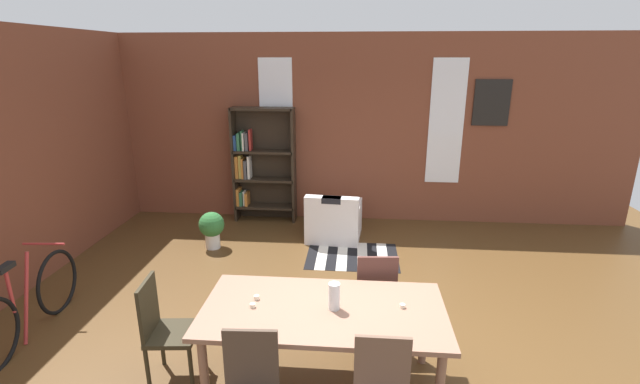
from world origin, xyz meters
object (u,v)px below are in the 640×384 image
bookshelf_tall (259,164)px  potted_plant_by_shelf (212,227)px  dining_chair_head_left (164,327)px  armchair_white (334,221)px  dining_chair_far_right (375,293)px  dining_table (323,317)px  vase_on_table (334,296)px  bicycle_second (28,305)px

bookshelf_tall → potted_plant_by_shelf: (-0.46, -1.25, -0.65)m
dining_chair_head_left → armchair_white: bearing=68.7°
armchair_white → dining_chair_far_right: bearing=-78.0°
potted_plant_by_shelf → armchair_white: bearing=16.7°
dining_table → vase_on_table: 0.21m
dining_table → dining_chair_far_right: dining_chair_far_right is taller
armchair_white → potted_plant_by_shelf: bearing=-163.3°
dining_chair_far_right → bicycle_second: 3.44m
dining_chair_head_left → bicycle_second: (-1.62, 0.47, -0.16)m
dining_chair_far_right → bookshelf_tall: 3.77m
dining_chair_head_left → potted_plant_by_shelf: (-0.49, 2.73, -0.19)m
dining_chair_head_left → bicycle_second: bearing=163.9°
dining_chair_head_left → potted_plant_by_shelf: bearing=100.1°
bookshelf_tall → bicycle_second: size_ratio=1.12×
vase_on_table → dining_chair_far_right: 0.89m
dining_chair_head_left → bookshelf_tall: size_ratio=0.49×
vase_on_table → armchair_white: (-0.17, 3.26, -0.60)m
dining_table → potted_plant_by_shelf: size_ratio=3.58×
dining_chair_head_left → bookshelf_tall: (-0.03, 3.98, 0.46)m
dining_chair_head_left → bookshelf_tall: 4.01m
bookshelf_tall → potted_plant_by_shelf: size_ratio=3.49×
potted_plant_by_shelf → dining_table: bearing=-55.8°
dining_chair_far_right → armchair_white: size_ratio=1.10×
dining_chair_far_right → dining_chair_head_left: size_ratio=1.00×
bicycle_second → dining_table: bearing=-8.8°
dining_chair_head_left → bicycle_second: size_ratio=0.55×
dining_table → bicycle_second: 3.03m
dining_chair_far_right → dining_table: bearing=-122.0°
bookshelf_tall → armchair_white: 1.64m
potted_plant_by_shelf → bookshelf_tall: bearing=69.8°
dining_table → bookshelf_tall: (-1.39, 3.98, 0.29)m
vase_on_table → bookshelf_tall: size_ratio=0.12×
bicycle_second → armchair_white: bearing=44.0°
dining_chair_head_left → dining_table: bearing=0.3°
dining_chair_head_left → bicycle_second: 1.69m
vase_on_table → potted_plant_by_shelf: (-1.94, 2.73, -0.55)m
dining_table → bicycle_second: size_ratio=1.15×
dining_chair_head_left → armchair_white: dining_chair_head_left is taller
vase_on_table → potted_plant_by_shelf: 3.39m
vase_on_table → bookshelf_tall: 4.24m
bookshelf_tall → bicycle_second: 3.91m
bookshelf_tall → potted_plant_by_shelf: 1.48m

